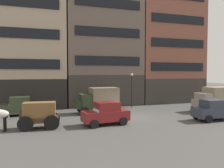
{
  "coord_description": "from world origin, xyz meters",
  "views": [
    {
      "loc": [
        -7.26,
        -18.88,
        4.14
      ],
      "look_at": [
        -0.83,
        1.98,
        3.05
      ],
      "focal_mm": 35.26,
      "sensor_mm": 36.0,
      "label": 1
    }
  ],
  "objects": [
    {
      "name": "building_far_left",
      "position": [
        -9.67,
        9.89,
        8.65
      ],
      "size": [
        10.3,
        6.91,
        17.23
      ],
      "color": "black",
      "rests_on": "ground_plane"
    },
    {
      "name": "delivery_truck_far",
      "position": [
        -1.92,
        3.17,
        1.42
      ],
      "size": [
        4.44,
        2.35,
        2.62
      ],
      "color": "#2D3823",
      "rests_on": "ground_plane"
    },
    {
      "name": "ground_plane",
      "position": [
        0.0,
        0.0,
        0.0
      ],
      "size": [
        120.0,
        120.0,
        0.0
      ],
      "primitive_type": "plane",
      "color": "#4C4947"
    },
    {
      "name": "sedan_light",
      "position": [
        -9.69,
        4.06,
        0.91
      ],
      "size": [
        3.81,
        2.09,
        1.83
      ],
      "color": "#2D3823",
      "rests_on": "ground_plane"
    },
    {
      "name": "streetlamp_curbside",
      "position": [
        2.79,
        5.68,
        2.67
      ],
      "size": [
        0.32,
        0.32,
        4.12
      ],
      "color": "black",
      "rests_on": "ground_plane"
    },
    {
      "name": "pedestrian_officer",
      "position": [
        12.86,
        4.38,
        0.98
      ],
      "size": [
        0.4,
        0.4,
        1.79
      ],
      "color": "black",
      "rests_on": "ground_plane"
    },
    {
      "name": "sedan_dark",
      "position": [
        6.89,
        -3.27,
        0.91
      ],
      "size": [
        3.74,
        1.94,
        1.83
      ],
      "color": "#333847",
      "rests_on": "ground_plane"
    },
    {
      "name": "delivery_truck_near",
      "position": [
        10.26,
        0.47,
        1.42
      ],
      "size": [
        4.37,
        2.16,
        2.62
      ],
      "color": "gray",
      "rests_on": "ground_plane"
    },
    {
      "name": "building_center_left",
      "position": [
        0.18,
        9.89,
        9.1
      ],
      "size": [
        10.1,
        6.91,
        18.13
      ],
      "color": "#38332D",
      "rests_on": "ground_plane"
    },
    {
      "name": "cargo_wagon",
      "position": [
        -7.69,
        -1.84,
        1.15
      ],
      "size": [
        3.01,
        1.72,
        1.98
      ],
      "color": "#3D2819",
      "rests_on": "ground_plane"
    },
    {
      "name": "sedan_parked_curb",
      "position": [
        -2.6,
        -2.05,
        0.91
      ],
      "size": [
        3.85,
        2.18,
        1.83
      ],
      "color": "maroon",
      "rests_on": "ground_plane"
    },
    {
      "name": "building_center_right",
      "position": [
        9.85,
        9.89,
        8.29
      ],
      "size": [
        9.94,
        6.91,
        16.5
      ],
      "color": "#38332D",
      "rests_on": "ground_plane"
    }
  ]
}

